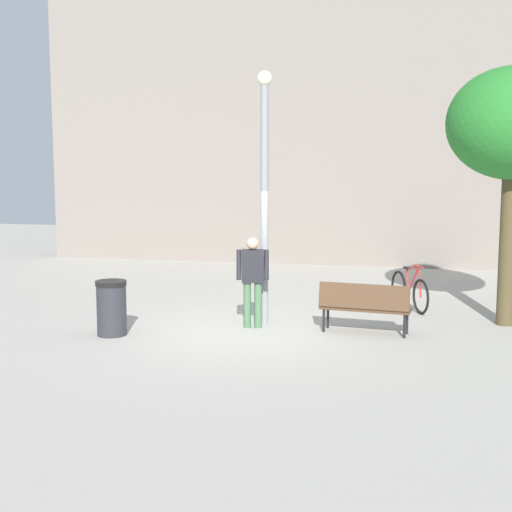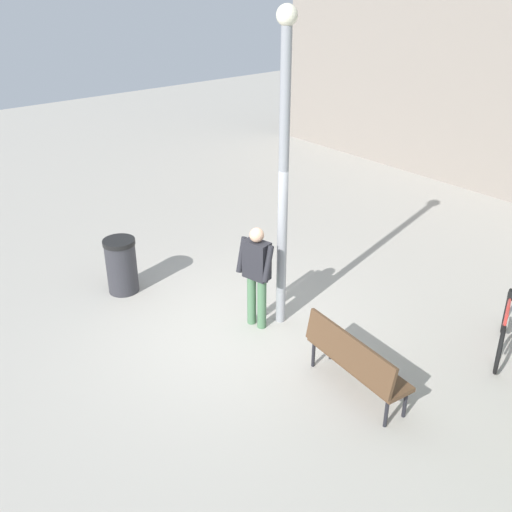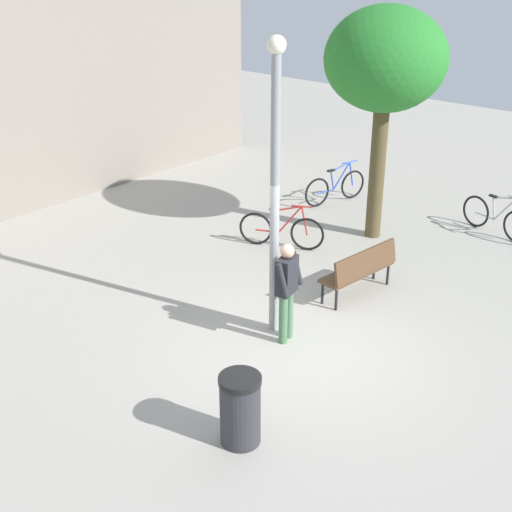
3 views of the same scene
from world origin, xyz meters
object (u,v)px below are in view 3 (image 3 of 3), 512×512
object	(u,v)px
bicycle_silver	(497,218)
plaza_tree	(385,62)
park_bench	(361,268)
trash_bin	(240,409)
lamppost	(275,176)
person_by_lamppost	(287,286)
bicycle_red	(282,230)
bicycle_blue	(335,187)

from	to	relation	value
bicycle_silver	plaza_tree	bearing A→B (deg)	132.05
park_bench	bicycle_silver	bearing A→B (deg)	-9.01
trash_bin	lamppost	bearing A→B (deg)	30.91
park_bench	person_by_lamppost	bearing A→B (deg)	178.22
lamppost	bicycle_red	xyz separation A→B (m)	(2.66, 1.96, -2.26)
lamppost	park_bench	distance (m)	2.87
lamppost	bicycle_silver	bearing A→B (deg)	-10.26
bicycle_silver	lamppost	bearing A→B (deg)	169.74
bicycle_red	trash_bin	world-z (taller)	trash_bin
park_bench	trash_bin	distance (m)	4.48
bicycle_blue	trash_bin	size ratio (longest dim) A/B	1.80
person_by_lamppost	bicycle_blue	world-z (taller)	person_by_lamppost
bicycle_red	bicycle_silver	bearing A→B (deg)	-40.90
plaza_tree	trash_bin	size ratio (longest dim) A/B	4.89
bicycle_silver	trash_bin	xyz separation A→B (m)	(-8.67, -0.34, 0.11)
plaza_tree	trash_bin	bearing A→B (deg)	-161.34
plaza_tree	bicycle_silver	xyz separation A→B (m)	(1.79, -1.98, -3.29)
plaza_tree	person_by_lamppost	bearing A→B (deg)	-164.89
lamppost	bicycle_blue	xyz separation A→B (m)	(5.62, 2.66, -2.26)
bicycle_red	trash_bin	bearing A→B (deg)	-146.13
park_bench	plaza_tree	size ratio (longest dim) A/B	0.35
bicycle_silver	bicycle_red	distance (m)	4.72
park_bench	plaza_tree	world-z (taller)	plaza_tree
lamppost	park_bench	size ratio (longest dim) A/B	2.84
lamppost	park_bench	bearing A→B (deg)	-13.04
plaza_tree	bicycle_silver	world-z (taller)	plaza_tree
trash_bin	bicycle_red	bearing A→B (deg)	33.87
lamppost	person_by_lamppost	world-z (taller)	lamppost
lamppost	park_bench	xyz separation A→B (m)	(1.91, -0.44, -2.09)
bicycle_silver	person_by_lamppost	bearing A→B (deg)	173.29
lamppost	bicycle_silver	size ratio (longest dim) A/B	2.66
lamppost	bicycle_red	size ratio (longest dim) A/B	2.81
person_by_lamppost	trash_bin	bearing A→B (deg)	-154.74
person_by_lamppost	bicycle_blue	bearing A→B (deg)	27.85
bicycle_red	lamppost	bearing A→B (deg)	-143.57
park_bench	plaza_tree	bearing A→B (deg)	27.20
lamppost	plaza_tree	bearing A→B (deg)	10.95
plaza_tree	trash_bin	distance (m)	7.93
plaza_tree	trash_bin	xyz separation A→B (m)	(-6.88, -2.32, -3.19)
lamppost	trash_bin	world-z (taller)	lamppost
plaza_tree	bicycle_silver	bearing A→B (deg)	-47.95
bicycle_silver	trash_bin	bearing A→B (deg)	-177.75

